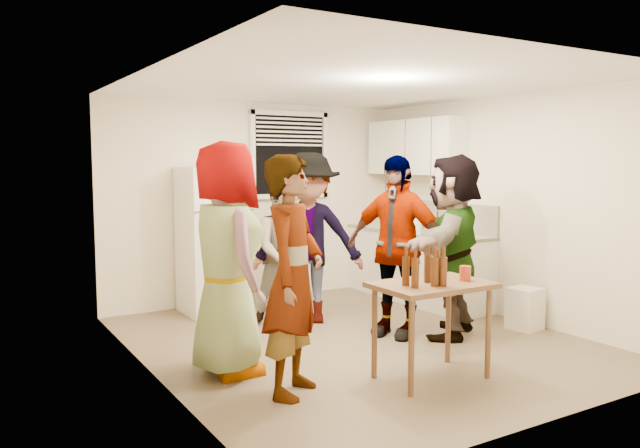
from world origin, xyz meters
TOP-DOWN VIEW (x-y plane):
  - room at (0.00, 0.00)m, footprint 4.00×4.50m
  - window at (0.45, 2.21)m, footprint 1.12×0.10m
  - refrigerator at (-0.75, 1.88)m, footprint 0.70×0.70m
  - counter_lower at (1.70, 1.15)m, footprint 0.60×2.20m
  - countertop at (1.70, 1.15)m, footprint 0.64×2.22m
  - backsplash at (1.99, 1.15)m, footprint 0.03×2.20m
  - upper_cabinets at (1.83, 1.35)m, footprint 0.34×1.60m
  - kettle at (1.65, 1.37)m, footprint 0.28×0.25m
  - paper_towel at (1.68, 1.13)m, footprint 0.13×0.13m
  - wine_bottle at (1.75, 1.87)m, footprint 0.07×0.07m
  - beer_bottle_counter at (1.60, 0.65)m, footprint 0.05×0.05m
  - blue_cup at (1.54, 0.40)m, footprint 0.10×0.10m
  - picture_frame at (1.92, 1.65)m, footprint 0.02×0.18m
  - trash_bin at (1.77, -0.54)m, footprint 0.34×0.34m
  - serving_table at (-0.08, -1.17)m, footprint 0.95×0.64m
  - beer_bottle_table at (-0.12, -1.28)m, footprint 0.05×0.05m
  - red_cup at (0.21, -1.24)m, footprint 0.09×0.09m
  - guest_grey at (-1.45, -0.19)m, footprint 1.95×0.99m
  - guest_stripe at (-1.20, -0.89)m, footprint 1.69×1.81m
  - guest_back_left at (-0.23, 1.05)m, footprint 1.09×1.69m
  - guest_back_right at (-0.03, 0.91)m, footprint 1.97×2.21m
  - guest_black at (0.45, -0.01)m, footprint 2.12×1.77m
  - guest_orange at (0.95, -0.31)m, footprint 2.45×2.48m

SIDE VIEW (x-z plane):
  - room at x=0.00m, z-range -1.25..1.25m
  - serving_table at x=-0.08m, z-range -0.40..0.40m
  - guest_grey at x=-1.45m, z-range -0.31..0.31m
  - guest_stripe at x=-1.20m, z-range -0.22..0.22m
  - guest_back_left at x=-0.23m, z-range -0.30..0.30m
  - guest_back_right at x=-0.03m, z-range -0.35..0.35m
  - guest_black at x=0.45m, z-range -0.22..0.22m
  - guest_orange at x=0.95m, z-range -0.27..0.27m
  - trash_bin at x=1.77m, z-range 0.03..0.47m
  - counter_lower at x=1.70m, z-range 0.00..0.86m
  - beer_bottle_table at x=-0.12m, z-range 0.69..0.90m
  - red_cup at x=0.21m, z-range 0.73..0.85m
  - refrigerator at x=-0.75m, z-range 0.00..1.70m
  - countertop at x=1.70m, z-range 0.86..0.90m
  - kettle at x=1.65m, z-range 0.80..1.00m
  - paper_towel at x=1.68m, z-range 0.76..1.04m
  - wine_bottle at x=1.75m, z-range 0.76..1.04m
  - beer_bottle_counter at x=1.60m, z-range 0.80..1.00m
  - blue_cup at x=1.54m, z-range 0.84..0.96m
  - picture_frame at x=1.92m, z-range 0.90..1.05m
  - backsplash at x=1.99m, z-range 0.90..1.26m
  - window at x=0.45m, z-range 1.32..2.38m
  - upper_cabinets at x=1.83m, z-range 1.60..2.30m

